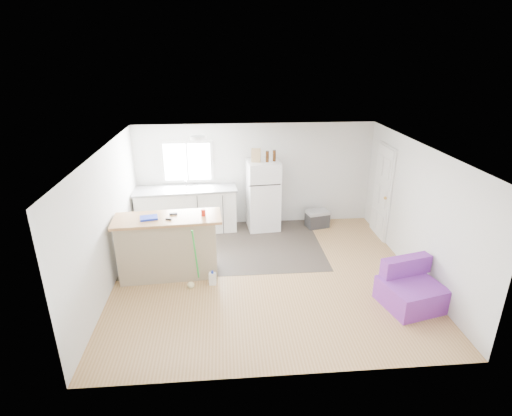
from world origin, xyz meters
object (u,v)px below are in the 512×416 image
Objects in this scene: refrigerator at (263,195)px; cardboard_box at (256,155)px; peninsula at (168,246)px; purple_seat at (410,290)px; red_cup at (203,213)px; cleaner_jug at (213,279)px; cooler at (317,219)px; bottle_left at (267,157)px; bottle_right at (274,156)px; mop at (192,275)px; blue_tray at (149,218)px; kitchen_cabinets at (187,209)px.

cardboard_box reaches higher than refrigerator.
purple_seat is (4.04, -1.26, -0.33)m from peninsula.
red_cup is 2.28m from cardboard_box.
refrigerator reaches higher than red_cup.
cooler is at bearing 49.82° from cleaner_jug.
refrigerator is 2.38m from red_cup.
red_cup is at bearing -125.50° from bottle_left.
red_cup is (-2.56, -1.91, 1.02)m from cooler.
purple_seat is at bearing -54.63° from cardboard_box.
purple_seat is at bearing -60.15° from bottle_right.
peninsula reaches higher than cooler.
cardboard_box is at bearing 70.40° from mop.
bottle_left is at bearing 40.37° from blue_tray.
peninsula is 2.88m from cardboard_box.
bottle_left is 0.18m from bottle_right.
red_cup is at bearing -128.15° from refrigerator.
cardboard_box reaches higher than peninsula.
red_cup is at bearing 112.67° from cleaner_jug.
purple_seat is at bearing -3.37° from mop.
mop is (0.27, -2.44, -0.29)m from kitchen_cabinets.
cooler is 2.00× the size of cardboard_box.
kitchen_cabinets is 7.81× the size of cardboard_box.
kitchen_cabinets is 9.37× the size of bottle_right.
kitchen_cabinets is 8.54× the size of cleaner_jug.
cooler reaches higher than cleaner_jug.
kitchen_cabinets reaches higher than peninsula.
red_cup is 2.53m from bottle_right.
refrigerator reaches higher than blue_tray.
bottle_right is at bearing 63.80° from mop.
peninsula is at bearing -162.43° from cooler.
blue_tray is 1.00× the size of cardboard_box.
purple_seat is 0.92× the size of mop.
refrigerator reaches higher than kitchen_cabinets.
cleaner_jug is 1.56m from blue_tray.
bottle_right is (0.24, -0.01, 0.93)m from refrigerator.
refrigerator is at bearing 67.86° from mop.
blue_tray is (-1.08, 0.36, 1.06)m from cleaner_jug.
red_cup is 0.95m from blue_tray.
refrigerator is 2.92m from mop.
blue_tray is at bearing -142.84° from refrigerator.
bottle_left is (1.35, 1.89, 0.52)m from red_cup.
red_cup is at bearing 145.43° from purple_seat.
kitchen_cabinets is 2.35m from bottle_right.
bottle_right is (2.18, 1.98, 1.15)m from peninsula.
mop is 4.56× the size of bottle_right.
kitchen_cabinets is 9.37× the size of bottle_left.
cooler is at bearing -0.45° from cardboard_box.
peninsula is at bearing -99.63° from kitchen_cabinets.
peninsula is 0.73m from mop.
refrigerator reaches higher than cleaner_jug.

